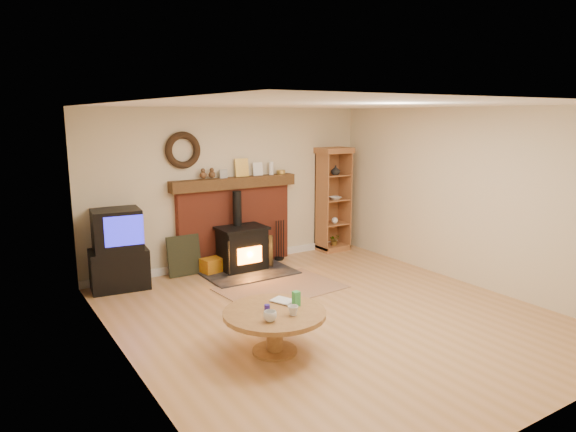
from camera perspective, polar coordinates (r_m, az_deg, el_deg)
ground at (r=6.62m, az=4.77°, el=-10.90°), size 5.50×5.50×0.00m
room_shell at (r=6.25m, az=4.37°, el=4.09°), size 5.02×5.52×2.61m
chimney_breast at (r=8.58m, az=-5.94°, el=-0.19°), size 2.20×0.22×1.78m
wood_stove at (r=8.31m, az=-5.03°, el=-3.74°), size 1.40×1.00×1.28m
area_rug at (r=7.54m, az=-0.80°, el=-8.00°), size 1.79×1.30×0.01m
tv_unit at (r=7.79m, az=-18.35°, el=-3.71°), size 0.86×0.64×1.17m
curio_cabinet at (r=9.48m, az=4.98°, el=1.85°), size 0.61×0.44×1.91m
firelog_box at (r=8.30m, az=-8.21°, el=-5.46°), size 0.44×0.32×0.25m
leaning_painting at (r=8.22m, az=-11.47°, el=-4.33°), size 0.53×0.14×0.63m
fire_tools at (r=8.95m, az=-0.98°, el=-3.91°), size 0.19×0.16×0.70m
coffee_table at (r=5.50m, az=-1.46°, el=-11.36°), size 1.09×1.09×0.62m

